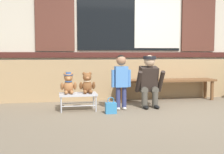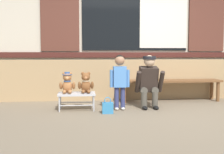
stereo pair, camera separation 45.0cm
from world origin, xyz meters
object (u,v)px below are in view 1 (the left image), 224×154
wooden_bench_long (166,83)px  adult_crouching (149,81)px  small_display_bench (78,95)px  handbag_on_ground (111,108)px  teddy_bear_with_hat (69,83)px  child_standing (121,76)px  teddy_bear_plain (87,84)px

wooden_bench_long → adult_crouching: size_ratio=2.21×
small_display_bench → handbag_on_ground: size_ratio=2.35×
wooden_bench_long → teddy_bear_with_hat: teddy_bear_with_hat is taller
small_display_bench → teddy_bear_with_hat: teddy_bear_with_hat is taller
wooden_bench_long → child_standing: (-1.15, -0.79, 0.22)m
adult_crouching → handbag_on_ground: 0.97m
wooden_bench_long → teddy_bear_with_hat: bearing=-160.7°
teddy_bear_with_hat → adult_crouching: size_ratio=0.38×
child_standing → handbag_on_ground: size_ratio=3.52×
teddy_bear_plain → adult_crouching: bearing=3.3°
teddy_bear_with_hat → adult_crouching: (1.46, 0.07, 0.01)m
teddy_bear_with_hat → child_standing: bearing=-4.4°
teddy_bear_plain → adult_crouching: size_ratio=0.38×
small_display_bench → child_standing: size_ratio=0.67×
teddy_bear_with_hat → wooden_bench_long: bearing=19.3°
child_standing → adult_crouching: 0.58m
teddy_bear_plain → child_standing: child_standing is taller
small_display_bench → teddy_bear_with_hat: 0.26m
teddy_bear_plain → child_standing: (0.58, -0.07, 0.13)m
small_display_bench → teddy_bear_plain: bearing=0.5°
child_standing → adult_crouching: child_standing is taller
wooden_bench_long → adult_crouching: (-0.59, -0.65, 0.11)m
child_standing → small_display_bench: bearing=174.8°
child_standing → wooden_bench_long: bearing=34.5°
small_display_bench → child_standing: child_standing is taller
small_display_bench → teddy_bear_plain: (0.16, 0.00, 0.20)m
teddy_bear_plain → adult_crouching: 1.14m
wooden_bench_long → handbag_on_ground: bearing=-142.3°
adult_crouching → teddy_bear_with_hat: bearing=-177.4°
small_display_bench → child_standing: bearing=-5.2°
child_standing → adult_crouching: (0.55, 0.14, -0.11)m
small_display_bench → child_standing: (0.74, -0.07, 0.33)m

